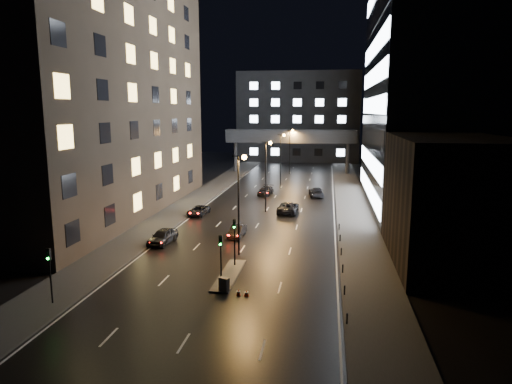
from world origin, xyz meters
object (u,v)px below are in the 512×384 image
at_px(car_toward_b, 316,192).
at_px(car_away_a, 163,236).
at_px(car_away_b, 237,231).
at_px(car_away_c, 198,211).
at_px(utility_cabinet, 224,284).
at_px(car_toward_a, 288,207).
at_px(car_away_d, 266,191).

bearing_deg(car_toward_b, car_away_a, 55.58).
xyz_separation_m(car_away_b, car_toward_b, (8.33, 26.47, 0.13)).
distance_m(car_away_c, car_toward_b, 22.83).
xyz_separation_m(car_away_a, utility_cabinet, (9.70, -12.29, -0.11)).
bearing_deg(car_toward_a, car_toward_b, -103.25).
bearing_deg(utility_cabinet, car_toward_b, 103.76).
xyz_separation_m(car_away_c, utility_cabinet, (9.70, -26.26, 0.07)).
distance_m(car_toward_a, utility_cabinet, 29.78).
relative_size(car_away_a, car_away_b, 1.18).
distance_m(car_away_d, utility_cabinet, 43.04).
bearing_deg(car_away_a, car_away_c, 96.75).
bearing_deg(car_toward_a, car_away_b, 72.83).
bearing_deg(car_away_a, car_away_b, 34.56).
relative_size(car_away_a, car_away_d, 0.94).
distance_m(car_away_b, car_away_c, 12.52).
distance_m(car_away_a, car_toward_b, 34.29).
relative_size(car_away_b, car_toward_a, 0.69).
height_order(car_away_b, car_toward_a, car_toward_a).
bearing_deg(car_toward_b, utility_cabinet, 74.90).
relative_size(car_away_c, car_toward_a, 0.79).
relative_size(car_toward_a, car_toward_b, 1.06).
height_order(car_away_b, utility_cabinet, car_away_b).
relative_size(car_toward_a, utility_cabinet, 5.24).
bearing_deg(car_toward_a, car_away_a, 57.09).
relative_size(car_away_a, utility_cabinet, 4.30).
distance_m(car_away_a, car_away_b, 8.48).
xyz_separation_m(car_toward_b, utility_cabinet, (-6.13, -42.71, -0.09)).
bearing_deg(car_away_c, utility_cabinet, -62.84).
bearing_deg(car_away_b, car_away_c, 129.94).
height_order(car_toward_a, utility_cabinet, car_toward_a).
distance_m(car_toward_a, car_toward_b, 13.53).
xyz_separation_m(car_away_b, car_away_c, (-7.50, 10.02, -0.03)).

